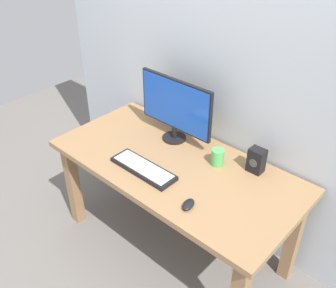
{
  "coord_description": "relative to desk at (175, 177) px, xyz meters",
  "views": [
    {
      "loc": [
        1.26,
        -1.45,
        2.17
      ],
      "look_at": [
        -0.06,
        0.0,
        0.86
      ],
      "focal_mm": 40.67,
      "sensor_mm": 36.0,
      "label": 1
    }
  ],
  "objects": [
    {
      "name": "mouse",
      "position": [
        0.32,
        -0.25,
        0.13
      ],
      "size": [
        0.08,
        0.11,
        0.03
      ],
      "primitive_type": "ellipsoid",
      "rotation": [
        0.0,
        0.0,
        0.28
      ],
      "color": "black",
      "rests_on": "desk"
    },
    {
      "name": "ground_plane",
      "position": [
        0.0,
        0.0,
        -0.63
      ],
      "size": [
        6.0,
        6.0,
        0.0
      ],
      "primitive_type": "plane",
      "color": "slate"
    },
    {
      "name": "desk",
      "position": [
        0.0,
        0.0,
        0.0
      ],
      "size": [
        1.62,
        0.79,
        0.74
      ],
      "color": "#936D47",
      "rests_on": "ground_plane"
    },
    {
      "name": "monitor",
      "position": [
        -0.19,
        0.22,
        0.35
      ],
      "size": [
        0.58,
        0.16,
        0.44
      ],
      "color": "black",
      "rests_on": "desk"
    },
    {
      "name": "speaker_right",
      "position": [
        0.41,
        0.27,
        0.19
      ],
      "size": [
        0.1,
        0.08,
        0.16
      ],
      "color": "black",
      "rests_on": "desk"
    },
    {
      "name": "wall_back",
      "position": [
        0.0,
        0.43,
        0.87
      ],
      "size": [
        2.93,
        0.04,
        3.0
      ],
      "primitive_type": "cube",
      "color": "#B2BCC6",
      "rests_on": "ground_plane"
    },
    {
      "name": "keyboard_primary",
      "position": [
        -0.09,
        -0.18,
        0.12
      ],
      "size": [
        0.44,
        0.15,
        0.03
      ],
      "color": "black",
      "rests_on": "desk"
    },
    {
      "name": "coffee_mug",
      "position": [
        0.2,
        0.17,
        0.16
      ],
      "size": [
        0.08,
        0.08,
        0.11
      ],
      "primitive_type": "cylinder",
      "color": "#4CB259",
      "rests_on": "desk"
    }
  ]
}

